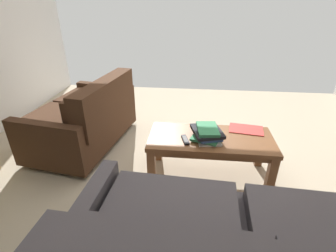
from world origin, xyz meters
The scene contains 6 objects.
ground_plane centered at (0.00, 0.00, 0.00)m, with size 5.14×4.88×0.01m, color #B7A88E.
loveseat_near centered at (1.24, -0.28, 0.34)m, with size 1.00×1.41×0.80m.
coffee_table centered at (-0.14, 0.17, 0.36)m, with size 1.14×0.52×0.43m.
book_stack centered at (-0.10, 0.20, 0.48)m, with size 0.31×0.35×0.12m.
tv_remote centered at (0.10, 0.26, 0.44)m, with size 0.08×0.17×0.02m.
loose_magazine centered at (-0.48, -0.01, 0.43)m, with size 0.21×0.32×0.01m, color #C63833.
Camera 1 is at (0.05, 2.19, 1.56)m, focal length 26.69 mm.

